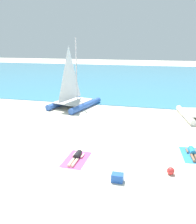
% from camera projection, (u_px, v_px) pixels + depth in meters
% --- Properties ---
extents(ground_plane, '(120.00, 120.00, 0.00)m').
position_uv_depth(ground_plane, '(111.00, 109.00, 20.66)').
color(ground_plane, beige).
extents(ocean_water, '(120.00, 40.00, 0.05)m').
position_uv_depth(ocean_water, '(134.00, 76.00, 40.36)').
color(ocean_water, teal).
rests_on(ocean_water, ground).
extents(sailboat_blue, '(4.11, 5.30, 6.12)m').
position_uv_depth(sailboat_blue, '(73.00, 97.00, 21.21)').
color(sailboat_blue, blue).
rests_on(sailboat_blue, ground).
extents(towel_left, '(1.14, 1.92, 0.01)m').
position_uv_depth(towel_left, '(76.00, 159.00, 11.82)').
color(towel_left, '#D84C99').
rests_on(towel_left, ground).
extents(sunbather_left, '(0.55, 1.56, 0.30)m').
position_uv_depth(sunbather_left, '(77.00, 157.00, 11.85)').
color(sunbather_left, black).
rests_on(sunbather_left, towel_left).
extents(towel_right, '(1.24, 1.98, 0.01)m').
position_uv_depth(towel_right, '(193.00, 155.00, 12.27)').
color(towel_right, '#338CD8').
rests_on(towel_right, ground).
extents(sunbather_right, '(0.57, 1.57, 0.30)m').
position_uv_depth(sunbather_right, '(193.00, 152.00, 12.30)').
color(sunbather_right, '#268CCC').
rests_on(sunbather_right, towel_right).
extents(beach_ball, '(0.34, 0.34, 0.34)m').
position_uv_depth(beach_ball, '(171.00, 171.00, 10.47)').
color(beach_ball, red).
rests_on(beach_ball, ground).
extents(cooler_box, '(0.50, 0.36, 0.36)m').
position_uv_depth(cooler_box, '(117.00, 178.00, 9.92)').
color(cooler_box, blue).
rests_on(cooler_box, ground).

